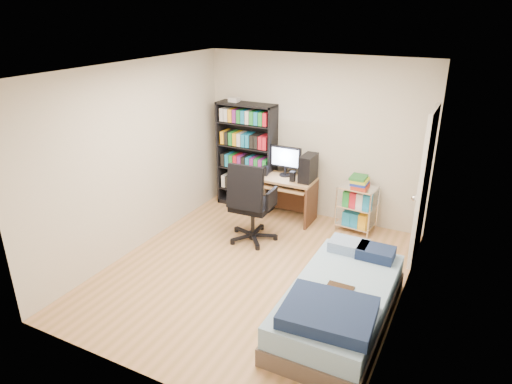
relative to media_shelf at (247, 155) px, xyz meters
The scene contains 7 objects.
room 2.16m from the media_shelf, 59.49° to the right, with size 3.58×4.08×2.58m.
media_shelf is the anchor object (origin of this frame).
computer_desk 0.93m from the media_shelf, 10.62° to the right, with size 0.91×0.53×1.15m.
office_chair 1.37m from the media_shelf, 59.16° to the right, with size 0.74×0.74×1.18m.
wire_cart 1.92m from the media_shelf, ahead, with size 0.56×0.43×0.85m.
bed 3.35m from the media_shelf, 44.93° to the right, with size 0.98×1.96×0.56m.
door 2.85m from the media_shelf, ahead, with size 0.12×0.80×2.00m.
Camera 1 is at (2.27, -4.40, 3.11)m, focal length 32.00 mm.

